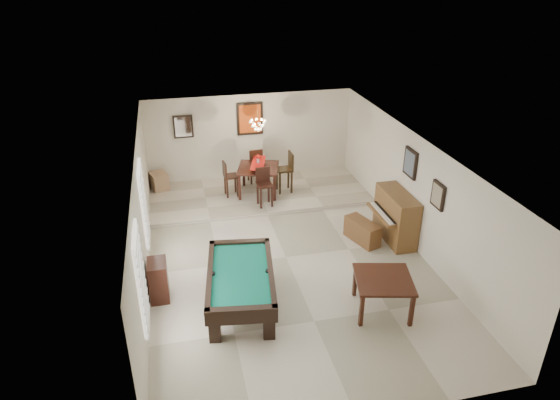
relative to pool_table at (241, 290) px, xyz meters
name	(u,v)px	position (x,y,z in m)	size (l,w,h in m)	color
ground_plane	(286,257)	(1.25, 1.49, -0.39)	(6.00, 9.00, 0.02)	beige
wall_back	(250,138)	(1.25, 5.99, 0.92)	(6.00, 0.04, 2.60)	silver
wall_front	(364,353)	(1.25, -3.01, 0.92)	(6.00, 0.04, 2.60)	silver
wall_left	(142,221)	(-1.75, 1.49, 0.92)	(0.04, 9.00, 2.60)	silver
wall_right	(415,192)	(4.25, 1.49, 0.92)	(0.04, 9.00, 2.60)	silver
ceiling	(287,149)	(1.25, 1.49, 2.22)	(6.00, 9.00, 0.04)	white
dining_step	(259,194)	(1.25, 4.74, -0.32)	(6.00, 2.50, 0.12)	beige
window_left_front	(141,279)	(-1.72, -0.71, 1.02)	(0.06, 1.00, 1.70)	white
window_left_rear	(143,203)	(-1.72, 2.09, 1.02)	(0.06, 1.00, 1.70)	white
pool_table	(241,290)	(0.00, 0.00, 0.00)	(1.24, 2.29, 0.76)	black
square_table	(382,294)	(2.59, -0.71, -0.02)	(1.04, 1.04, 0.72)	black
upright_piano	(390,217)	(3.83, 1.72, 0.21)	(0.80, 1.43, 1.19)	brown
piano_bench	(362,231)	(3.17, 1.78, -0.12)	(0.37, 0.95, 0.53)	brown
apothecary_chest	(158,280)	(-1.53, 0.63, 0.03)	(0.37, 0.55, 0.82)	black
dining_table	(258,178)	(1.24, 4.71, 0.19)	(1.08, 1.08, 0.90)	black
flower_vase	(258,159)	(1.24, 4.71, 0.76)	(0.14, 0.14, 0.25)	red
dining_chair_south	(265,188)	(1.25, 3.92, 0.25)	(0.38, 0.38, 1.03)	black
dining_chair_north	(255,165)	(1.27, 5.50, 0.26)	(0.39, 0.39, 1.04)	black
dining_chair_west	(231,179)	(0.48, 4.74, 0.23)	(0.36, 0.36, 0.98)	black
dining_chair_east	(284,172)	(1.96, 4.66, 0.31)	(0.42, 0.42, 1.14)	black
corner_bench	(159,181)	(-1.47, 5.61, -0.02)	(0.43, 0.53, 0.48)	#A37B58
chandelier	(258,121)	(1.25, 4.69, 1.82)	(0.44, 0.44, 0.60)	#FFE5B2
back_painting	(250,119)	(1.25, 5.95, 1.52)	(0.75, 0.06, 0.95)	#D84C14
back_mirror	(183,127)	(-0.65, 5.95, 1.42)	(0.55, 0.06, 0.65)	white
right_picture_upper	(410,163)	(4.21, 1.79, 1.52)	(0.06, 0.55, 0.65)	slate
right_picture_lower	(438,195)	(4.21, 0.49, 1.32)	(0.06, 0.45, 0.55)	gray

